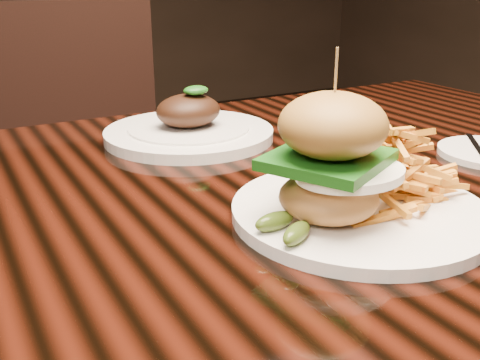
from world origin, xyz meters
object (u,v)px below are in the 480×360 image
far_dish (189,129)px  chair_far (89,154)px  burger_plate (362,173)px  dining_table (231,233)px

far_dish → chair_far: (-0.02, 0.66, -0.23)m
burger_plate → far_dish: burger_plate is taller
burger_plate → far_dish: bearing=80.7°
dining_table → burger_plate: bearing=-66.3°
dining_table → chair_far: chair_far is taller
burger_plate → far_dish: size_ratio=1.04×
dining_table → chair_far: bearing=88.8°
chair_far → far_dish: bearing=-84.1°
burger_plate → chair_far: bearing=78.4°
burger_plate → far_dish: (-0.04, 0.40, -0.04)m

